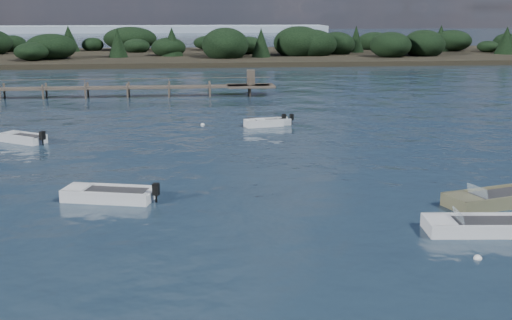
{
  "coord_description": "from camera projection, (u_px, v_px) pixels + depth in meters",
  "views": [
    {
      "loc": [
        -2.65,
        -20.07,
        9.17
      ],
      "look_at": [
        0.96,
        14.0,
        1.0
      ],
      "focal_mm": 45.0,
      "sensor_mm": 36.0,
      "label": 1
    }
  ],
  "objects": [
    {
      "name": "jetty",
      "position": [
        2.0,
        89.0,
        65.78
      ],
      "size": [
        64.5,
        3.2,
        3.4
      ],
      "color": "#50463B",
      "rests_on": "ground"
    },
    {
      "name": "ground",
      "position": [
        210.0,
        83.0,
        79.85
      ],
      "size": [
        400.0,
        400.0,
        0.0
      ],
      "primitive_type": "plane",
      "color": "#142330",
      "rests_on": "ground"
    },
    {
      "name": "dinghy_mid_white_a",
      "position": [
        482.0,
        229.0,
        26.82
      ],
      "size": [
        5.19,
        2.23,
        1.2
      ],
      "color": "silver",
      "rests_on": "ground"
    },
    {
      "name": "tender_far_grey",
      "position": [
        23.0,
        140.0,
        44.72
      ],
      "size": [
        3.53,
        2.98,
        1.2
      ],
      "color": "silver",
      "rests_on": "ground"
    },
    {
      "name": "buoy_b",
      "position": [
        478.0,
        259.0,
        24.0
      ],
      "size": [
        0.32,
        0.32,
        0.32
      ],
      "primitive_type": "sphere",
      "color": "silver",
      "rests_on": "ground"
    },
    {
      "name": "buoy_e",
      "position": [
        203.0,
        125.0,
        51.33
      ],
      "size": [
        0.32,
        0.32,
        0.32
      ],
      "primitive_type": "sphere",
      "color": "silver",
      "rests_on": "ground"
    },
    {
      "name": "tender_far_white",
      "position": [
        264.0,
        124.0,
        50.71
      ],
      "size": [
        3.44,
        1.83,
        1.15
      ],
      "color": "silver",
      "rests_on": "ground"
    },
    {
      "name": "dinghy_mid_grey",
      "position": [
        109.0,
        197.0,
        31.3
      ],
      "size": [
        4.82,
        2.71,
        1.2
      ],
      "color": "silver",
      "rests_on": "ground"
    },
    {
      "name": "dinghy_mid_white_b",
      "position": [
        494.0,
        201.0,
        30.53
      ],
      "size": [
        5.36,
        3.08,
        1.31
      ],
      "color": "#75724E",
      "rests_on": "ground"
    },
    {
      "name": "far_headland",
      "position": [
        335.0,
        47.0,
        120.65
      ],
      "size": [
        190.0,
        40.0,
        5.8
      ],
      "color": "black",
      "rests_on": "ground"
    },
    {
      "name": "tender_far_grey_b",
      "position": [
        273.0,
        123.0,
        51.25
      ],
      "size": [
        3.16,
        1.55,
        1.06
      ],
      "color": "silver",
      "rests_on": "ground"
    }
  ]
}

